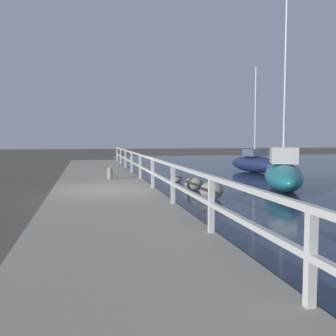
{
  "coord_description": "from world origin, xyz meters",
  "views": [
    {
      "loc": [
        -0.56,
        -13.24,
        2.01
      ],
      "look_at": [
        1.51,
        -3.24,
        1.23
      ],
      "focal_mm": 42.0,
      "sensor_mm": 36.0,
      "label": 1
    }
  ],
  "objects": [
    {
      "name": "boulder_mid_strip",
      "position": [
        3.44,
        4.07,
        0.18
      ],
      "size": [
        0.49,
        0.44,
        0.37
      ],
      "color": "gray",
      "rests_on": "ground"
    },
    {
      "name": "sailboat_teal",
      "position": [
        6.91,
        0.75,
        0.64
      ],
      "size": [
        3.42,
        5.57,
        7.56
      ],
      "rotation": [
        0.0,
        0.0,
        -0.41
      ],
      "color": "#1E707A",
      "rests_on": "water_surface"
    },
    {
      "name": "sailboat_navy",
      "position": [
        9.0,
        8.09,
        0.55
      ],
      "size": [
        2.33,
        4.31,
        6.06
      ],
      "rotation": [
        0.0,
        0.0,
        0.23
      ],
      "color": "#192347",
      "rests_on": "water_surface"
    },
    {
      "name": "boulder_far_strip",
      "position": [
        3.41,
        1.13,
        0.26
      ],
      "size": [
        0.7,
        0.63,
        0.53
      ],
      "color": "gray",
      "rests_on": "ground"
    },
    {
      "name": "ground_plane",
      "position": [
        0.0,
        0.0,
        0.0
      ],
      "size": [
        120.0,
        120.0,
        0.0
      ],
      "primitive_type": "plane",
      "color": "#4C473D"
    },
    {
      "name": "boulder_downstream",
      "position": [
        3.41,
        -1.05,
        0.29
      ],
      "size": [
        0.78,
        0.7,
        0.58
      ],
      "color": "gray",
      "rests_on": "ground"
    },
    {
      "name": "mooring_bollard",
      "position": [
        0.38,
        3.4,
        0.54
      ],
      "size": [
        0.24,
        0.24,
        0.51
      ],
      "color": "gray",
      "rests_on": "dock_walkway"
    },
    {
      "name": "railing",
      "position": [
        1.64,
        0.0,
        1.01
      ],
      "size": [
        0.1,
        32.5,
        1.05
      ],
      "color": "beige",
      "rests_on": "dock_walkway"
    },
    {
      "name": "dock_walkway",
      "position": [
        0.0,
        0.0,
        0.14
      ],
      "size": [
        3.48,
        36.0,
        0.29
      ],
      "color": "gray",
      "rests_on": "ground"
    }
  ]
}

